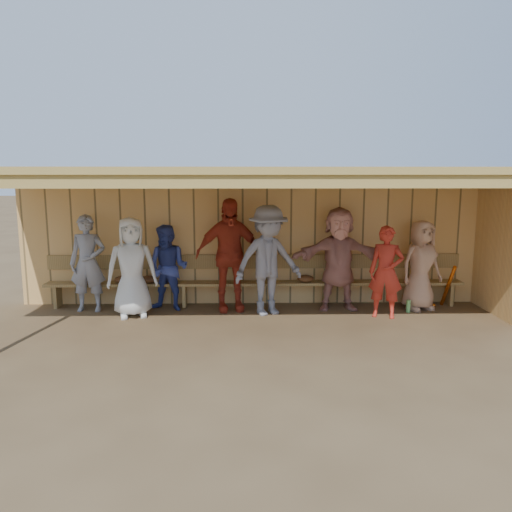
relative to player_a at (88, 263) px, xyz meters
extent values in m
plane|color=brown|center=(2.94, -0.81, -0.86)|extent=(90.00, 90.00, 0.00)
imported|color=gray|center=(0.00, 0.00, 0.00)|extent=(0.63, 0.41, 1.71)
imported|color=white|center=(0.84, -0.36, 0.00)|extent=(0.94, 0.73, 1.70)
imported|color=#354292|center=(1.40, 0.00, -0.09)|extent=(0.87, 0.76, 1.53)
imported|color=#B4321C|center=(2.47, -0.02, 0.14)|extent=(1.24, 0.69, 1.99)
imported|color=gray|center=(3.15, -0.29, 0.09)|extent=(1.39, 1.10, 1.88)
imported|color=tan|center=(4.42, 0.00, 0.06)|extent=(1.71, 0.56, 1.83)
imported|color=red|center=(5.12, -0.51, -0.08)|extent=(0.66, 0.54, 1.55)
imported|color=tan|center=(5.88, -0.04, -0.05)|extent=(0.90, 0.73, 1.60)
cube|color=#E9B163|center=(2.94, 0.54, 0.34)|extent=(8.60, 0.20, 2.40)
cube|color=#E9B163|center=(7.14, -0.36, 0.34)|extent=(0.20, 1.62, 2.40)
cube|color=#B19448|center=(2.94, -0.81, 1.59)|extent=(8.80, 3.20, 0.10)
cube|color=#B19448|center=(2.94, -2.31, 1.46)|extent=(8.80, 0.10, 0.18)
cube|color=#B19448|center=(-0.86, -0.81, 1.45)|extent=(0.08, 3.00, 0.16)
cube|color=#B19448|center=(0.09, -0.81, 1.45)|extent=(0.08, 3.00, 0.16)
cube|color=#B19448|center=(1.04, -0.81, 1.45)|extent=(0.08, 3.00, 0.16)
cube|color=#B19448|center=(1.99, -0.81, 1.45)|extent=(0.08, 3.00, 0.16)
cube|color=#B19448|center=(2.94, -0.81, 1.45)|extent=(0.08, 3.00, 0.16)
cube|color=#B19448|center=(3.89, -0.81, 1.45)|extent=(0.08, 3.00, 0.16)
cube|color=#B19448|center=(4.84, -0.81, 1.45)|extent=(0.08, 3.00, 0.16)
cube|color=#B19448|center=(5.79, -0.81, 1.45)|extent=(0.08, 3.00, 0.16)
cube|color=#B19448|center=(6.74, -0.81, 1.45)|extent=(0.08, 3.00, 0.16)
cube|color=#9F7D44|center=(2.94, 0.25, -0.43)|extent=(7.60, 0.32, 0.05)
cube|color=#9F7D44|center=(2.94, 0.41, -0.06)|extent=(7.60, 0.04, 0.26)
cube|color=#9F7D44|center=(-0.66, 0.25, -0.66)|extent=(0.06, 0.29, 0.40)
cube|color=#9F7D44|center=(1.65, 0.25, -0.66)|extent=(0.06, 0.29, 0.40)
cube|color=#9F7D44|center=(4.23, 0.25, -0.66)|extent=(0.06, 0.29, 0.40)
cube|color=#9F7D44|center=(6.54, 0.25, -0.66)|extent=(0.06, 0.29, 0.40)
cylinder|color=orange|center=(6.43, 0.05, -0.46)|extent=(0.13, 0.41, 0.80)
sphere|color=orange|center=(6.18, 0.05, -0.82)|extent=(0.08, 0.08, 0.08)
ellipsoid|color=#593319|center=(1.00, 0.20, -0.34)|extent=(0.30, 0.24, 0.14)
ellipsoid|color=#593319|center=(0.55, 0.20, -0.34)|extent=(0.30, 0.24, 0.14)
ellipsoid|color=#593319|center=(3.86, 0.20, -0.34)|extent=(0.30, 0.24, 0.14)
cylinder|color=#8ADC6E|center=(4.25, 0.30, -0.30)|extent=(0.07, 0.07, 0.22)
cylinder|color=orange|center=(4.56, 0.30, -0.30)|extent=(0.07, 0.07, 0.22)
cylinder|color=#79D369|center=(5.62, -0.25, -0.75)|extent=(0.07, 0.07, 0.22)
camera|label=1|loc=(2.74, -8.66, 1.58)|focal=35.00mm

